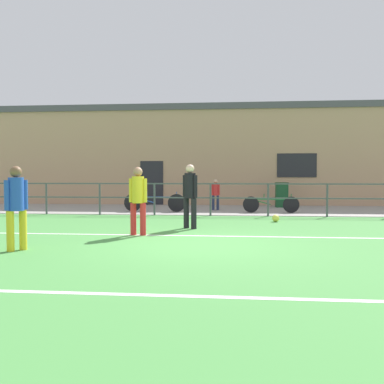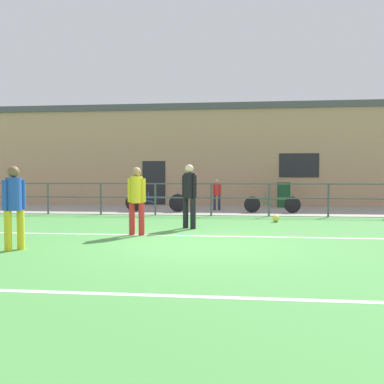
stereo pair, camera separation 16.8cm
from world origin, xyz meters
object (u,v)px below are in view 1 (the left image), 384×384
at_px(player_winger, 138,197).
at_px(soccer_ball_spare, 276,218).
at_px(bicycle_parked_1, 154,202).
at_px(trash_bin_0, 282,195).
at_px(spectator_child, 216,193).
at_px(bicycle_parked_0, 271,204).
at_px(player_goalkeeper, 190,192).
at_px(player_striker, 16,203).

bearing_deg(player_winger, soccer_ball_spare, -133.06).
height_order(bicycle_parked_1, trash_bin_0, trash_bin_0).
distance_m(spectator_child, bicycle_parked_0, 2.37).
distance_m(spectator_child, trash_bin_0, 3.34).
bearing_deg(player_goalkeeper, trash_bin_0, 98.59).
bearing_deg(bicycle_parked_0, player_goalkeeper, -118.79).
xyz_separation_m(player_winger, bicycle_parked_1, (-0.73, 6.04, -0.54)).
height_order(player_winger, bicycle_parked_1, player_winger).
bearing_deg(bicycle_parked_0, player_winger, -121.49).
bearing_deg(soccer_ball_spare, bicycle_parked_1, 146.25).
distance_m(player_goalkeeper, player_striker, 4.61).
relative_size(player_winger, bicycle_parked_0, 0.77).
height_order(bicycle_parked_0, trash_bin_0, trash_bin_0).
bearing_deg(bicycle_parked_0, spectator_child, 155.05).
bearing_deg(trash_bin_0, soccer_ball_spare, -98.62).
relative_size(player_goalkeeper, spectator_child, 1.38).
xyz_separation_m(player_goalkeeper, bicycle_parked_0, (2.58, 4.70, -0.64)).
distance_m(player_striker, bicycle_parked_0, 9.95).
height_order(player_winger, spectator_child, player_winger).
height_order(player_goalkeeper, player_winger, player_goalkeeper).
xyz_separation_m(soccer_ball_spare, trash_bin_0, (0.85, 5.61, 0.46)).
height_order(player_goalkeeper, bicycle_parked_0, player_goalkeeper).
relative_size(player_goalkeeper, trash_bin_0, 1.58).
relative_size(player_striker, soccer_ball_spare, 7.36).
distance_m(player_goalkeeper, soccer_ball_spare, 3.18).
relative_size(soccer_ball_spare, bicycle_parked_0, 0.10).
xyz_separation_m(player_striker, bicycle_parked_0, (5.54, 8.25, -0.57)).
relative_size(player_winger, soccer_ball_spare, 7.43).
bearing_deg(player_winger, bicycle_parked_0, -115.99).
xyz_separation_m(player_winger, trash_bin_0, (4.42, 8.76, -0.35)).
bearing_deg(player_striker, bicycle_parked_1, -147.51).
height_order(spectator_child, bicycle_parked_0, spectator_child).
relative_size(player_goalkeeper, player_winger, 1.06).
bearing_deg(spectator_child, soccer_ball_spare, 109.78).
bearing_deg(bicycle_parked_0, soccer_ball_spare, -92.44).
bearing_deg(soccer_ball_spare, player_striker, -135.26).
bearing_deg(spectator_child, bicycle_parked_0, 147.54).
relative_size(soccer_ball_spare, bicycle_parked_1, 0.09).
relative_size(player_goalkeeper, player_striker, 1.07).
height_order(player_goalkeeper, spectator_child, player_goalkeeper).
distance_m(soccer_ball_spare, trash_bin_0, 5.69).
bearing_deg(bicycle_parked_0, bicycle_parked_1, 180.00).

